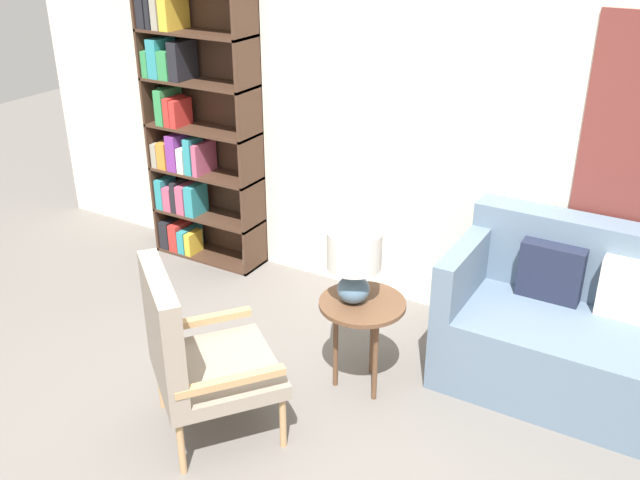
# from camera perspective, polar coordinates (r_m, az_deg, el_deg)

# --- Properties ---
(ground_plane) EXTENTS (14.00, 14.00, 0.00)m
(ground_plane) POSITION_cam_1_polar(r_m,az_deg,el_deg) (3.78, -7.63, -17.70)
(ground_plane) COLOR #66605B
(wall_back) EXTENTS (6.40, 0.08, 2.70)m
(wall_back) POSITION_cam_1_polar(r_m,az_deg,el_deg) (4.66, 7.18, 10.15)
(wall_back) COLOR silver
(wall_back) RESTS_ON ground_plane
(bookshelf) EXTENTS (0.89, 0.30, 2.10)m
(bookshelf) POSITION_cam_1_polar(r_m,az_deg,el_deg) (5.47, -10.41, 8.74)
(bookshelf) COLOR #422B1E
(bookshelf) RESTS_ON ground_plane
(armchair) EXTENTS (0.87, 0.86, 0.97)m
(armchair) POSITION_cam_1_polar(r_m,az_deg,el_deg) (3.70, -10.33, -8.64)
(armchair) COLOR tan
(armchair) RESTS_ON ground_plane
(couch) EXTENTS (1.91, 0.83, 0.94)m
(couch) POSITION_cam_1_polar(r_m,az_deg,el_deg) (4.33, 22.95, -7.58)
(couch) COLOR slate
(couch) RESTS_ON ground_plane
(side_table) EXTENTS (0.49, 0.49, 0.56)m
(side_table) POSITION_cam_1_polar(r_m,az_deg,el_deg) (4.00, 3.39, -5.79)
(side_table) COLOR brown
(side_table) RESTS_ON ground_plane
(table_lamp) EXTENTS (0.30, 0.30, 0.43)m
(table_lamp) POSITION_cam_1_polar(r_m,az_deg,el_deg) (3.84, 2.75, -1.45)
(table_lamp) COLOR slate
(table_lamp) RESTS_ON side_table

